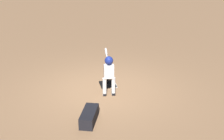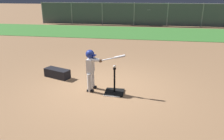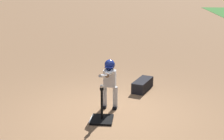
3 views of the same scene
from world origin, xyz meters
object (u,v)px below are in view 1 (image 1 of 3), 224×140
at_px(batting_tee, 108,82).
at_px(batter_child, 109,70).
at_px(baseball, 108,61).
at_px(equipment_bag, 89,116).

xyz_separation_m(batting_tee, batter_child, (-0.63, 0.09, 0.64)).
height_order(batting_tee, baseball, baseball).
distance_m(batter_child, baseball, 0.64).
relative_size(batting_tee, batter_child, 0.63).
bearing_deg(batting_tee, baseball, -90.00).
bearing_deg(equipment_bag, batter_child, -9.19).
bearing_deg(batter_child, baseball, -8.50).
xyz_separation_m(batter_child, baseball, (0.63, -0.09, 0.03)).
xyz_separation_m(batter_child, equipment_bag, (-1.34, 0.75, -0.59)).
height_order(batting_tee, batter_child, batter_child).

